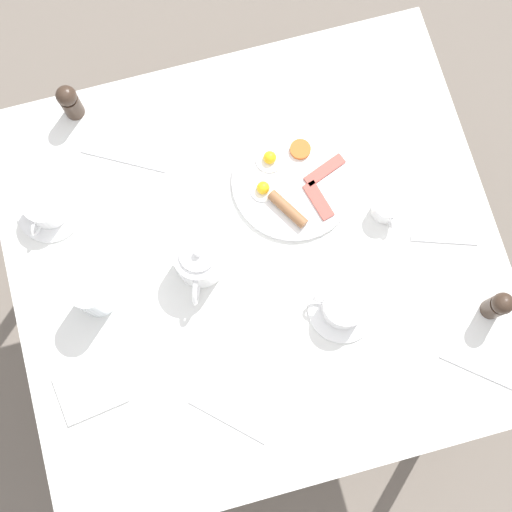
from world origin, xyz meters
name	(u,v)px	position (x,y,z in m)	size (l,w,h in m)	color
ground_plane	(256,309)	(0.00, 0.00, 0.00)	(8.00, 8.00, 0.00)	#70665B
table	(256,265)	(0.00, 0.00, 0.69)	(0.98, 1.07, 0.77)	white
breakfast_plate	(292,181)	(-0.15, 0.12, 0.77)	(0.28, 0.28, 0.04)	white
teapot_near	(199,260)	(-0.02, -0.12, 0.82)	(0.19, 0.11, 0.12)	white
teacup_with_saucer_left	(343,307)	(0.16, 0.15, 0.80)	(0.15, 0.15, 0.07)	white
teacup_with_saucer_right	(47,207)	(-0.22, -0.41, 0.80)	(0.15, 0.15, 0.07)	white
water_glass_tall	(93,294)	(0.00, -0.35, 0.83)	(0.08, 0.08, 0.13)	white
creamer_jug	(386,209)	(-0.03, 0.30, 0.79)	(0.08, 0.06, 0.05)	white
pepper_grinder	(70,101)	(-0.44, -0.31, 0.82)	(0.05, 0.05, 0.11)	#38281E
salt_grinder	(498,305)	(0.24, 0.46, 0.82)	(0.05, 0.05, 0.11)	#38281E
napkin_folded	(91,390)	(0.18, -0.41, 0.77)	(0.12, 0.15, 0.01)	white
fork_by_plate	(482,372)	(0.36, 0.40, 0.77)	(0.13, 0.15, 0.00)	silver
knife_by_plate	(124,159)	(-0.30, -0.23, 0.77)	(0.11, 0.18, 0.00)	silver
spoon_for_tea	(444,240)	(0.07, 0.41, 0.77)	(0.06, 0.14, 0.00)	silver
fork_spare	(228,420)	(0.32, -0.15, 0.77)	(0.13, 0.14, 0.00)	silver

